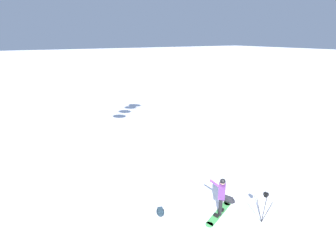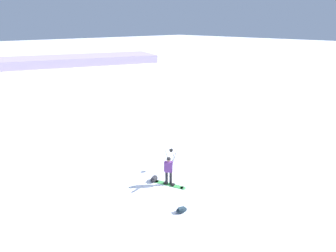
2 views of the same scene
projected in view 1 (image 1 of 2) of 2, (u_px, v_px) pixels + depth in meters
name	position (u px, v px, depth m)	size (l,w,h in m)	color
ground_plane	(203.00, 212.00, 9.81)	(300.00, 300.00, 0.00)	white
snowboarder	(221.00, 193.00, 9.40)	(0.74, 0.48, 1.64)	black
snowboard	(219.00, 213.00, 9.71)	(1.77, 0.90, 0.10)	#3F994C
gear_bag_large	(160.00, 212.00, 9.64)	(0.47, 0.60, 0.24)	#192833
camera_tripod	(265.00, 202.00, 8.94)	(0.69, 0.53, 1.33)	#262628
gear_bag_small	(228.00, 199.00, 10.34)	(0.54, 0.68, 0.26)	black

